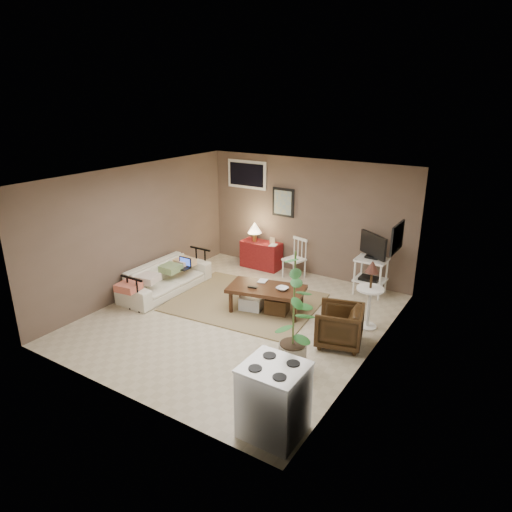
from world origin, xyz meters
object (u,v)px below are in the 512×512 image
Objects in this scene: potted_plant at (294,307)px; spindle_chair at (295,260)px; coffee_table at (266,297)px; side_table at (371,287)px; stove at (274,400)px; sofa at (165,273)px; red_console at (261,252)px; tv_stand at (371,263)px; armchair at (339,324)px.

spindle_chair is at bearing 117.32° from potted_plant.
coffee_table is 1.23× the size of side_table.
sofa is at bearing 148.70° from stove.
spindle_chair is at bearing 101.01° from coffee_table.
red_console reaches higher than coffee_table.
side_table is at bearing 13.38° from coffee_table.
sofa is 1.60× the size of tv_stand.
side_table reaches higher than armchair.
potted_plant is at bearing -106.64° from sofa.
tv_stand is at bearing 108.09° from side_table.
tv_stand reaches higher than armchair.
spindle_chair is (0.89, -0.11, 0.04)m from red_console.
coffee_table is at bearing 122.80° from stove.
potted_plant is (-0.31, -0.91, 0.58)m from armchair.
armchair is at bearing 71.39° from potted_plant.
potted_plant is (1.18, -1.25, 0.64)m from coffee_table.
armchair is 0.39× the size of potted_plant.
sofa is at bearing -112.34° from red_console.
coffee_table is 0.82× the size of potted_plant.
stove is (1.95, -4.19, 0.05)m from spindle_chair.
red_console is at bearing 124.21° from coffee_table.
sofa is at bearing 163.36° from potted_plant.
red_console is 3.44m from armchair.
stove is (-0.06, -2.92, -0.28)m from side_table.
stove is at bearing -85.08° from tv_stand.
sofa is 2.30× the size of spindle_chair.
tv_stand is (2.48, -0.10, 0.28)m from red_console.
spindle_chair is 0.71× the size of side_table.
spindle_chair is (-0.33, 1.67, 0.11)m from coffee_table.
potted_plant is at bearing -51.69° from red_console.
spindle_chair is at bearing -153.15° from armchair.
armchair is (-0.19, -0.74, -0.38)m from side_table.
sofa is at bearing -172.33° from coffee_table.
coffee_table is 1.53m from armchair.
red_console is 1.22× the size of spindle_chair.
red_console is 1.49× the size of armchair.
tv_stand is at bearing 171.22° from armchair.
tv_stand is at bearing 88.48° from potted_plant.
sofa is 3.87m from tv_stand.
sofa is 3.55m from armchair.
coffee_table is 2.14m from tv_stand.
coffee_table is 1.84m from potted_plant.
coffee_table is 2.16m from red_console.
red_console reaches higher than spindle_chair.
spindle_chair is 2.71m from armchair.
tv_stand reaches higher than spindle_chair.
stove is at bearing -121.30° from sofa.
side_table is 0.85m from armchair.
spindle_chair is at bearing -179.35° from tv_stand.
armchair is at bearing -104.67° from side_table.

